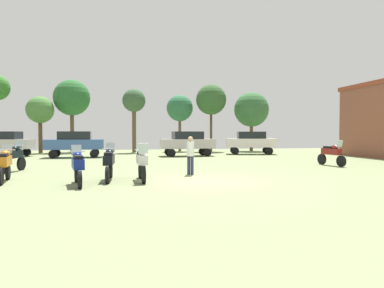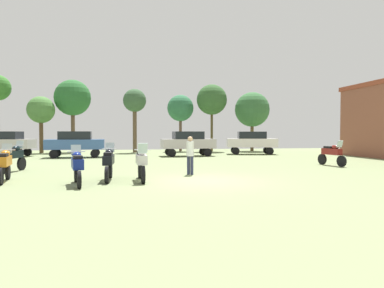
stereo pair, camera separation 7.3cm
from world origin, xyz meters
TOP-DOWN VIEW (x-y plane):
  - ground_plane at (0.00, 0.00)m, footprint 44.00×52.00m
  - motorcycle_1 at (-4.71, -0.32)m, footprint 0.74×2.16m
  - motorcycle_2 at (-7.58, 0.95)m, footprint 0.69×2.18m
  - motorcycle_3 at (8.52, 4.81)m, footprint 0.70×2.14m
  - motorcycle_4 at (-2.41, 0.41)m, footprint 0.62×2.24m
  - motorcycle_6 at (-8.43, 4.57)m, footprint 0.74×2.20m
  - motorcycle_9 at (-3.68, 0.76)m, footprint 0.62×2.27m
  - car_1 at (-7.07, 14.32)m, footprint 4.38×2.01m
  - car_2 at (1.71, 14.42)m, footprint 4.40×2.06m
  - car_3 at (7.64, 15.82)m, footprint 4.57×2.63m
  - car_4 at (-12.77, 16.24)m, footprint 4.49×2.33m
  - person_1 at (-0.19, 2.07)m, footprint 0.48×0.48m
  - tree_1 at (5.26, 21.16)m, footprint 3.09×3.09m
  - tree_2 at (-2.53, 20.45)m, footprint 2.22×2.22m
  - tree_3 at (9.56, 21.09)m, footprint 3.59×3.59m
  - tree_4 at (-8.49, 21.97)m, footprint 3.49×3.49m
  - tree_5 at (-11.14, 20.79)m, footprint 2.49×2.49m
  - tree_7 at (2.14, 21.96)m, footprint 2.71×2.71m

SIDE VIEW (x-z plane):
  - ground_plane at x=0.00m, z-range 0.00..0.02m
  - motorcycle_1 at x=-4.71m, z-range 0.01..1.45m
  - motorcycle_2 at x=-7.58m, z-range 0.01..1.47m
  - motorcycle_3 at x=8.52m, z-range 0.01..1.47m
  - motorcycle_9 at x=-3.68m, z-range 0.01..1.49m
  - motorcycle_6 at x=-8.43m, z-range 0.01..1.51m
  - motorcycle_4 at x=-2.41m, z-range 0.01..1.51m
  - person_1 at x=-0.19m, z-range 0.17..1.89m
  - car_1 at x=-7.07m, z-range 0.19..2.19m
  - car_2 at x=1.71m, z-range 0.19..2.19m
  - car_3 at x=7.64m, z-range 0.19..2.19m
  - car_4 at x=-12.77m, z-range 0.19..2.19m
  - tree_5 at x=-11.14m, z-range 1.35..6.64m
  - tree_3 at x=9.56m, z-range 1.26..7.38m
  - tree_7 at x=2.14m, z-range 1.52..7.32m
  - tree_2 at x=-2.53m, z-range 1.81..7.93m
  - tree_1 at x=5.26m, z-range 1.86..8.69m
  - tree_4 at x=-8.49m, z-range 1.77..8.83m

